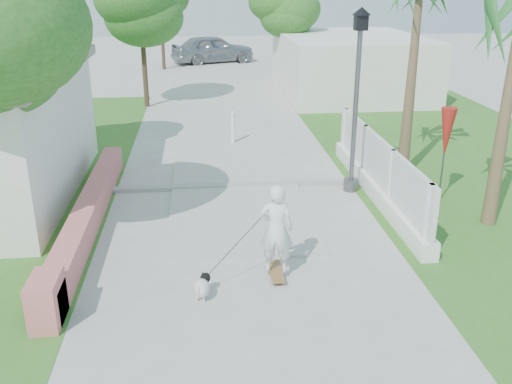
{
  "coord_description": "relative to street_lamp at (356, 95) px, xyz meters",
  "views": [
    {
      "loc": [
        -0.83,
        -7.71,
        5.11
      ],
      "look_at": [
        0.22,
        2.75,
        1.1
      ],
      "focal_mm": 40.0,
      "sensor_mm": 36.0,
      "label": 1
    }
  ],
  "objects": [
    {
      "name": "ground",
      "position": [
        -2.9,
        -5.5,
        -2.43
      ],
      "size": [
        90.0,
        90.0,
        0.0
      ],
      "primitive_type": "plane",
      "color": "#B7B7B2",
      "rests_on": "ground"
    },
    {
      "name": "path_strip",
      "position": [
        -2.9,
        14.5,
        -2.4
      ],
      "size": [
        3.2,
        36.0,
        0.06
      ],
      "primitive_type": "cube",
      "color": "#B7B7B2",
      "rests_on": "ground"
    },
    {
      "name": "curb",
      "position": [
        -2.9,
        0.5,
        -2.38
      ],
      "size": [
        6.5,
        0.25,
        0.1
      ],
      "primitive_type": "cube",
      "color": "#999993",
      "rests_on": "ground"
    },
    {
      "name": "grass_right",
      "position": [
        4.1,
        2.5,
        -2.42
      ],
      "size": [
        8.0,
        20.0,
        0.01
      ],
      "primitive_type": "cube",
      "color": "#3B6B22",
      "rests_on": "ground"
    },
    {
      "name": "pink_wall",
      "position": [
        -6.2,
        -1.95,
        -2.11
      ],
      "size": [
        0.45,
        8.2,
        0.8
      ],
      "color": "#C16662",
      "rests_on": "ground"
    },
    {
      "name": "lattice_fence",
      "position": [
        0.5,
        -0.5,
        -1.88
      ],
      "size": [
        0.35,
        7.0,
        1.5
      ],
      "color": "white",
      "rests_on": "ground"
    },
    {
      "name": "building_right",
      "position": [
        3.1,
        12.5,
        -1.13
      ],
      "size": [
        6.0,
        8.0,
        2.6
      ],
      "primitive_type": "cube",
      "color": "silver",
      "rests_on": "ground"
    },
    {
      "name": "street_lamp",
      "position": [
        0.0,
        0.0,
        0.0
      ],
      "size": [
        0.44,
        0.44,
        4.44
      ],
      "color": "#59595E",
      "rests_on": "ground"
    },
    {
      "name": "bollard",
      "position": [
        -2.7,
        4.5,
        -1.84
      ],
      "size": [
        0.14,
        0.14,
        1.09
      ],
      "color": "white",
      "rests_on": "ground"
    },
    {
      "name": "patio_umbrella",
      "position": [
        1.9,
        -1.0,
        -0.74
      ],
      "size": [
        0.36,
        0.36,
        2.3
      ],
      "color": "#59595E",
      "rests_on": "ground"
    },
    {
      "name": "tree_left_mid",
      "position": [
        -8.38,
        2.98,
        1.07
      ],
      "size": [
        3.2,
        3.2,
        4.85
      ],
      "color": "#4C3826",
      "rests_on": "ground"
    },
    {
      "name": "tree_path_left",
      "position": [
        -5.88,
        10.48,
        1.39
      ],
      "size": [
        3.4,
        3.4,
        5.23
      ],
      "color": "#4C3826",
      "rests_on": "ground"
    },
    {
      "name": "tree_path_right",
      "position": [
        0.32,
        14.48,
        1.07
      ],
      "size": [
        3.0,
        3.0,
        4.79
      ],
      "color": "#4C3826",
      "rests_on": "ground"
    },
    {
      "name": "tree_path_far",
      "position": [
        -5.68,
        20.48,
        1.39
      ],
      "size": [
        3.2,
        3.2,
        5.17
      ],
      "color": "#4C3826",
      "rests_on": "ground"
    },
    {
      "name": "palm_far",
      "position": [
        1.7,
        1.0,
        2.06
      ],
      "size": [
        1.8,
        1.8,
        5.3
      ],
      "color": "brown",
      "rests_on": "ground"
    },
    {
      "name": "skateboarder",
      "position": [
        -2.9,
        -4.27,
        -1.61
      ],
      "size": [
        1.67,
        0.89,
        1.76
      ],
      "rotation": [
        0.0,
        0.0,
        2.94
      ],
      "color": "#96653C",
      "rests_on": "ground"
    },
    {
      "name": "dog",
      "position": [
        -3.79,
        -4.79,
        -2.21
      ],
      "size": [
        0.38,
        0.56,
        0.4
      ],
      "rotation": [
        0.0,
        0.0,
        -0.32
      ],
      "color": "silver",
      "rests_on": "ground"
    },
    {
      "name": "parked_car",
      "position": [
        -2.8,
        22.71,
        -1.57
      ],
      "size": [
        5.43,
        3.71,
        1.72
      ],
      "primitive_type": "imported",
      "rotation": [
        0.0,
        0.0,
        1.94
      ],
      "color": "#9EA1A6",
      "rests_on": "ground"
    }
  ]
}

